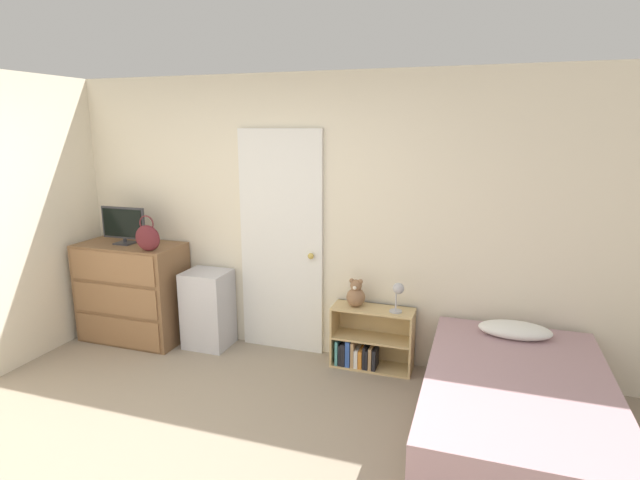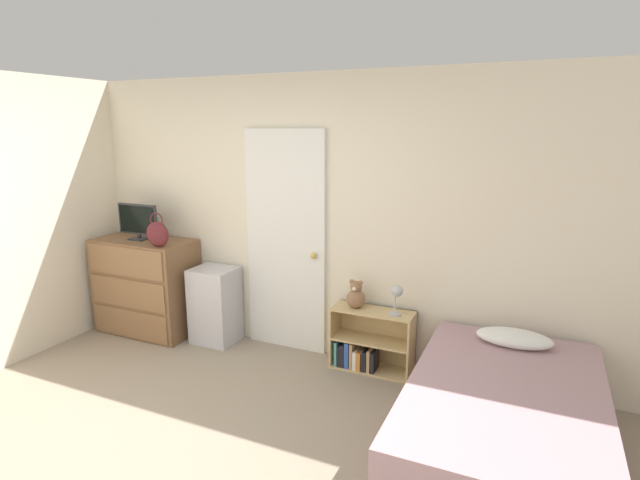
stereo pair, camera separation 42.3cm
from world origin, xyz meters
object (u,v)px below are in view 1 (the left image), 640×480
at_px(handbag, 148,238).
at_px(storage_bin, 208,309).
at_px(bed, 516,412).
at_px(dresser, 133,292).
at_px(tv, 123,225).
at_px(teddy_bear, 356,295).
at_px(desk_lamp, 398,292).
at_px(bookshelf, 366,343).

height_order(handbag, storage_bin, handbag).
xyz_separation_m(handbag, bed, (3.19, -0.51, -0.85)).
relative_size(dresser, bed, 0.53).
distance_m(tv, storage_bin, 1.15).
bearing_deg(storage_bin, teddy_bear, 2.04).
bearing_deg(tv, handbag, -23.12).
bearing_deg(desk_lamp, tv, -177.89).
bearing_deg(storage_bin, bookshelf, 2.01).
bearing_deg(handbag, bed, -9.06).
bearing_deg(storage_bin, bed, -15.50).
distance_m(bookshelf, teddy_bear, 0.46).
bearing_deg(bookshelf, teddy_bear, -178.44).
bearing_deg(bookshelf, dresser, -176.72).
bearing_deg(bookshelf, storage_bin, -177.99).
relative_size(dresser, teddy_bear, 4.04).
bearing_deg(bed, desk_lamp, 140.08).
relative_size(teddy_bear, desk_lamp, 0.95).
relative_size(tv, storage_bin, 0.64).
distance_m(dresser, desk_lamp, 2.63).
xyz_separation_m(dresser, handbag, (0.36, -0.17, 0.62)).
distance_m(handbag, storage_bin, 0.89).
xyz_separation_m(dresser, teddy_bear, (2.25, 0.13, 0.17)).
height_order(desk_lamp, bed, desk_lamp).
bearing_deg(handbag, bookshelf, 8.85).
relative_size(handbag, bed, 0.17).
bearing_deg(storage_bin, dresser, -174.26).
bearing_deg(bookshelf, handbag, -171.15).
bearing_deg(tv, bed, -10.72).
relative_size(storage_bin, bookshelf, 1.05).
bearing_deg(tv, dresser, 6.29).
height_order(tv, bed, tv).
distance_m(dresser, bed, 3.62).
relative_size(dresser, tv, 2.12).
bearing_deg(tv, storage_bin, 5.77).
bearing_deg(bookshelf, bed, -34.29).
distance_m(tv, handbag, 0.44).
relative_size(bookshelf, desk_lamp, 2.70).
distance_m(desk_lamp, bed, 1.30).
xyz_separation_m(dresser, tv, (-0.04, -0.00, 0.68)).
bearing_deg(teddy_bear, dresser, -176.64).
distance_m(bookshelf, desk_lamp, 0.59).
relative_size(tv, teddy_bear, 1.91).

